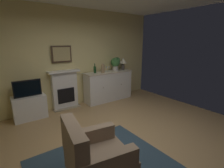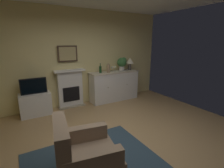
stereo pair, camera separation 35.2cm
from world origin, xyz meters
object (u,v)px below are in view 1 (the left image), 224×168
Objects in this scene: potted_plant_small at (116,63)px; armchair at (95,158)px; wine_bottle at (95,70)px; tv_cabinet at (30,107)px; framed_picture at (62,54)px; table_lamp at (123,61)px; tv_set at (27,88)px; fireplace_unit at (65,89)px; wine_glass_left at (106,68)px; wine_glass_center at (109,68)px; vase_decorative at (103,68)px; sideboard_cabinet at (108,86)px.

armchair is (-2.37, -2.69, -0.82)m from potted_plant_small.
wine_bottle is 2.04m from tv_cabinet.
framed_picture is 1.06m from wine_bottle.
tv_set is (-2.96, -0.01, -0.44)m from table_lamp.
wine_bottle is (0.92, -0.15, 0.51)m from fireplace_unit.
table_lamp is 1.09m from wine_bottle.
fireplace_unit reaches higher than tv_set.
table_lamp is 0.43× the size of armchair.
wine_glass_left is 0.38× the size of potted_plant_small.
framed_picture is 3.33× the size of wine_glass_left.
framed_picture is 0.89× the size of tv_set.
armchair is (0.32, -2.66, 0.09)m from tv_cabinet.
framed_picture is 0.73× the size of tv_cabinet.
potted_plant_small is at bearing 5.46° from wine_glass_center.
vase_decorative reaches higher than armchair.
fireplace_unit is at bearing 9.45° from tv_cabinet.
tv_cabinet is at bearing 179.33° from wine_glass_left.
table_lamp is at bearing -0.29° from tv_cabinet.
potted_plant_small reaches higher than sideboard_cabinet.
tv_cabinet is (-2.13, 0.06, -0.79)m from vase_decorative.
armchair is (-0.66, -2.87, -1.16)m from framed_picture.
potted_plant_small is at bearing 170.64° from table_lamp.
fireplace_unit is 1.02m from tv_cabinet.
potted_plant_small is (0.40, 0.06, 0.13)m from wine_glass_left.
wine_glass_center is 0.22× the size of tv_cabinet.
tv_cabinet is 2.68m from armchair.
potted_plant_small reaches higher than tv_set.
framed_picture is at bearing 166.70° from vase_decorative.
armchair reaches higher than tv_cabinet.
vase_decorative is at bearing -166.40° from wine_glass_left.
potted_plant_small is (0.33, 0.05, 0.73)m from sideboard_cabinet.
table_lamp reaches higher than tv_set.
wine_glass_center is at bearing 0.05° from tv_cabinet.
tv_cabinet is (-2.40, -0.00, -0.77)m from wine_glass_center.
armchair is at bearing -103.08° from fireplace_unit.
sideboard_cabinet is at bearing 0.20° from tv_set.
tv_cabinet is (-2.29, 0.03, -0.77)m from wine_glass_left.
wine_glass_center is 2.41m from tv_set.
vase_decorative is (-0.84, -0.05, -0.14)m from table_lamp.
wine_bottle is at bearing 0.42° from tv_cabinet.
framed_picture reaches higher than table_lamp.
tv_cabinet is at bearing -167.99° from framed_picture.
wine_glass_left is 0.27× the size of tv_set.
wine_glass_left reaches higher than armchair.
wine_bottle is 1.91m from tv_set.
wine_bottle reaches higher than vase_decorative.
wine_glass_center is (0.03, 0.02, 0.59)m from sideboard_cabinet.
sideboard_cabinet is 9.75× the size of wine_glass_center.
fireplace_unit is at bearing 76.92° from armchair.
armchair is at bearing -127.96° from wine_glass_center.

